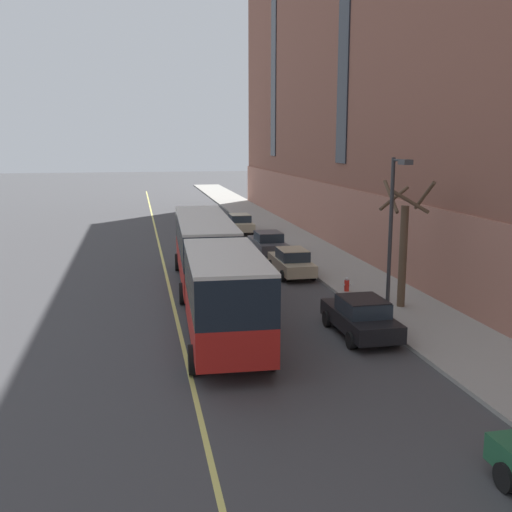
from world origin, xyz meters
The scene contains 11 objects.
ground_plane centered at (0.00, 0.00, 0.00)m, with size 260.00×260.00×0.00m, color #424244.
sidewalk centered at (8.85, 3.00, 0.07)m, with size 4.25×160.00×0.15m, color #9E9B93.
city_bus centered at (0.35, 7.84, 2.09)m, with size 3.52×19.55×3.61m.
parked_car_champagne_1 centered at (5.43, 29.64, 0.78)m, with size 1.99×4.75×1.56m.
parked_car_black_2 centered at (5.53, 2.39, 0.78)m, with size 2.02×4.46×1.56m.
parked_car_champagne_3 centered at (5.59, 13.23, 0.78)m, with size 1.89×4.71×1.56m.
parked_car_darkgray_4 centered at (5.65, 19.71, 0.78)m, with size 2.07×4.62×1.56m.
street_tree_mid_block centered at (8.67, 5.57, 3.09)m, with size 1.99×2.02×5.67m.
street_lamp centered at (7.32, 3.74, 4.26)m, with size 0.36×1.48×6.69m.
fire_hydrant centered at (7.22, 8.66, 0.49)m, with size 0.42×0.24×0.72m.
lane_centerline centered at (-1.35, 3.00, 0.00)m, with size 0.16×140.00×0.01m, color #E0D66B.
Camera 1 is at (-2.85, -18.72, 7.50)m, focal length 42.00 mm.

